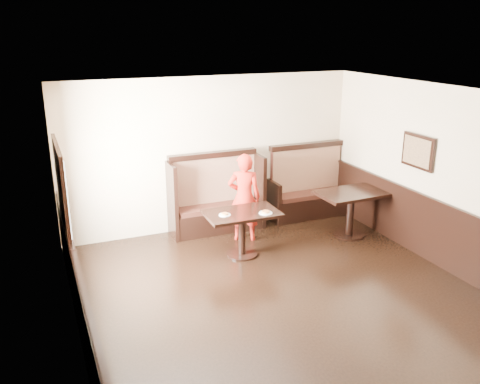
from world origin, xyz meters
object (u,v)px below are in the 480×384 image
booth_neighbor (308,192)px  table_main (242,222)px  child (244,197)px  booth_main (216,202)px  table_neighbor (351,203)px

booth_neighbor → table_main: 2.32m
table_main → child: bearing=64.5°
booth_main → booth_neighbor: same height
booth_main → child: size_ratio=1.12×
booth_neighbor → table_neighbor: booth_neighbor is taller
table_main → table_neighbor: size_ratio=0.99×
table_main → table_neighbor: bearing=1.2°
booth_main → child: bearing=-65.5°
booth_neighbor → child: 1.80m
booth_main → table_neighbor: booth_main is taller
table_neighbor → child: 1.92m
booth_neighbor → table_neighbor: 1.24m
booth_neighbor → child: (-1.66, -0.64, 0.30)m
booth_main → booth_neighbor: 1.95m
table_neighbor → child: child is taller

